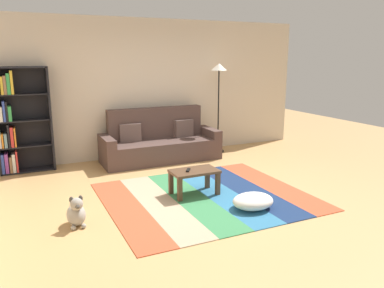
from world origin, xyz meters
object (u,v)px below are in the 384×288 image
at_px(pouf, 253,201).
at_px(dog, 76,213).
at_px(couch, 160,143).
at_px(tv_remote, 188,170).
at_px(standing_lamp, 219,79).
at_px(coffee_table, 194,175).
at_px(bookshelf, 16,122).

bearing_deg(pouf, dog, 167.85).
relative_size(couch, tv_remote, 15.07).
xyz_separation_m(pouf, standing_lamp, (1.09, 2.93, 1.42)).
xyz_separation_m(coffee_table, tv_remote, (-0.10, 0.00, 0.09)).
bearing_deg(standing_lamp, pouf, -110.41).
bearing_deg(pouf, tv_remote, 124.45).
distance_m(couch, dog, 3.07).
relative_size(coffee_table, pouf, 1.20).
xyz_separation_m(bookshelf, tv_remote, (2.17, -2.30, -0.51)).
distance_m(bookshelf, coffee_table, 3.29).
bearing_deg(tv_remote, bookshelf, 167.18).
height_order(couch, pouf, couch).
distance_m(couch, bookshelf, 2.56).
height_order(bookshelf, dog, bookshelf).
height_order(couch, standing_lamp, standing_lamp).
xyz_separation_m(bookshelf, coffee_table, (2.26, -2.31, -0.59)).
xyz_separation_m(couch, standing_lamp, (1.34, 0.09, 1.20)).
xyz_separation_m(bookshelf, pouf, (2.73, -3.13, -0.78)).
distance_m(pouf, standing_lamp, 3.43).
height_order(coffee_table, dog, dog).
relative_size(couch, dog, 5.69).
relative_size(couch, standing_lamp, 1.23).
relative_size(pouf, standing_lamp, 0.31).
bearing_deg(standing_lamp, bookshelf, 177.01).
relative_size(bookshelf, tv_remote, 12.09).
height_order(pouf, dog, dog).
distance_m(bookshelf, standing_lamp, 3.88).
bearing_deg(bookshelf, tv_remote, -46.73).
distance_m(pouf, dog, 2.24).
xyz_separation_m(dog, tv_remote, (1.63, 0.35, 0.22)).
bearing_deg(pouf, coffee_table, 119.82).
relative_size(bookshelf, coffee_table, 2.67).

